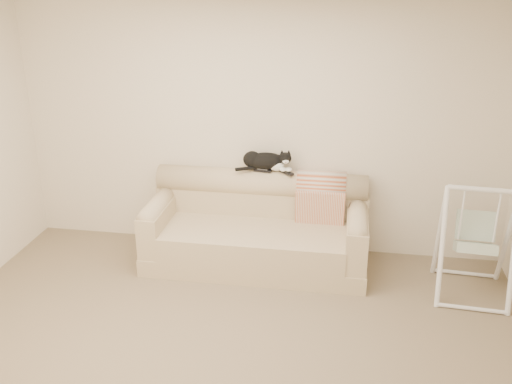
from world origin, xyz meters
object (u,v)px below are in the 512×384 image
sofa (257,229)px  remote_a (263,170)px  tuxedo_cat (266,161)px  remote_b (287,172)px  baby_swing (475,241)px

sofa → remote_a: (0.02, 0.23, 0.56)m
sofa → tuxedo_cat: size_ratio=3.84×
remote_b → tuxedo_cat: 0.24m
sofa → remote_a: size_ratio=11.91×
sofa → baby_swing: bearing=-8.1°
sofa → baby_swing: 2.07m
sofa → remote_a: remote_a is taller
remote_b → baby_swing: bearing=-15.6°
sofa → remote_b: size_ratio=14.15×
remote_a → tuxedo_cat: 0.10m
sofa → tuxedo_cat: 0.70m
tuxedo_cat → baby_swing: tuxedo_cat is taller
remote_a → baby_swing: bearing=-14.3°
remote_b → baby_swing: size_ratio=0.15×
remote_a → remote_b: (0.25, -0.02, -0.00)m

